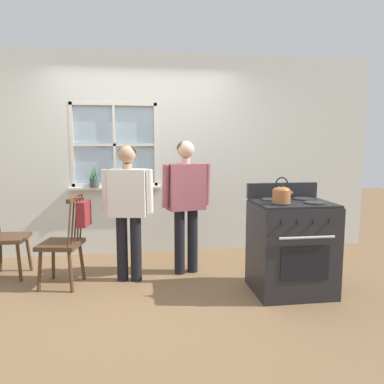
{
  "coord_description": "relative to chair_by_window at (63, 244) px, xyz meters",
  "views": [
    {
      "loc": [
        -0.08,
        -3.73,
        1.5
      ],
      "look_at": [
        0.46,
        0.07,
        1.0
      ],
      "focal_mm": 35.0,
      "sensor_mm": 36.0,
      "label": 1
    }
  ],
  "objects": [
    {
      "name": "ground_plane",
      "position": [
        0.89,
        -0.25,
        -0.45
      ],
      "size": [
        16.0,
        16.0,
        0.0
      ],
      "primitive_type": "plane",
      "color": "brown"
    },
    {
      "name": "wall_back",
      "position": [
        0.91,
        1.15,
        0.9
      ],
      "size": [
        6.4,
        0.16,
        2.7
      ],
      "color": "silver",
      "rests_on": "ground_plane"
    },
    {
      "name": "chair_by_window",
      "position": [
        0.0,
        0.0,
        0.0
      ],
      "size": [
        0.47,
        0.49,
        0.96
      ],
      "rotation": [
        0.0,
        0.0,
        -1.75
      ],
      "color": "#4C331E",
      "rests_on": "ground_plane"
    },
    {
      "name": "chair_near_wall",
      "position": [
        -0.68,
        0.36,
        0.0
      ],
      "size": [
        0.41,
        0.43,
        0.96
      ],
      "rotation": [
        0.0,
        0.0,
        1.55
      ],
      "color": "#4C331E",
      "rests_on": "ground_plane"
    },
    {
      "name": "person_elderly_left",
      "position": [
        0.69,
        0.05,
        0.44
      ],
      "size": [
        0.56,
        0.28,
        1.48
      ],
      "rotation": [
        0.0,
        0.0,
        -0.18
      ],
      "color": "black",
      "rests_on": "ground_plane"
    },
    {
      "name": "person_teen_center",
      "position": [
        1.34,
        0.22,
        0.48
      ],
      "size": [
        0.58,
        0.31,
        1.53
      ],
      "rotation": [
        0.0,
        0.0,
        0.25
      ],
      "color": "black",
      "rests_on": "ground_plane"
    },
    {
      "name": "stove",
      "position": [
        2.31,
        -0.49,
        0.03
      ],
      "size": [
        0.76,
        0.68,
        1.08
      ],
      "color": "#232326",
      "rests_on": "ground_plane"
    },
    {
      "name": "kettle",
      "position": [
        2.14,
        -0.62,
        0.58
      ],
      "size": [
        0.21,
        0.17,
        0.25
      ],
      "color": "#A86638",
      "rests_on": "stove"
    },
    {
      "name": "potted_plant",
      "position": [
        0.22,
        1.06,
        0.57
      ],
      "size": [
        0.12,
        0.12,
        0.29
      ],
      "color": "#42474C",
      "rests_on": "wall_back"
    },
    {
      "name": "handbag",
      "position": [
        0.23,
        -0.04,
        0.34
      ],
      "size": [
        0.22,
        0.23,
        0.31
      ],
      "color": "maroon",
      "rests_on": "chair_by_window"
    }
  ]
}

